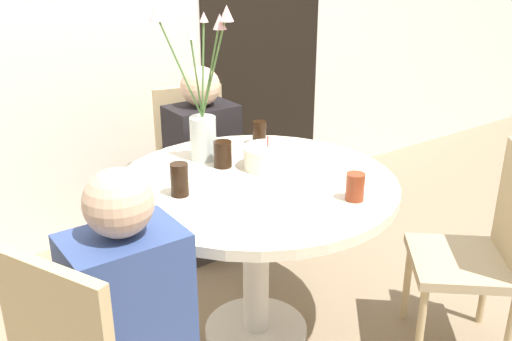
% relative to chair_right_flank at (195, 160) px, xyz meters
% --- Properties ---
extents(ground_plane, '(16.00, 16.00, 0.00)m').
position_rel_chair_right_flank_xyz_m(ground_plane, '(-0.22, -0.89, -0.49)').
color(ground_plane, '#89755B').
extents(wall_back, '(8.00, 0.05, 2.60)m').
position_rel_chair_right_flank_xyz_m(wall_back, '(-0.22, 0.40, 0.81)').
color(wall_back, silver).
rests_on(wall_back, ground_plane).
extents(doorway_panel, '(0.90, 0.01, 2.05)m').
position_rel_chair_right_flank_xyz_m(doorway_panel, '(0.73, 0.37, 0.53)').
color(doorway_panel, black).
rests_on(doorway_panel, ground_plane).
extents(dining_table, '(1.13, 1.13, 0.73)m').
position_rel_chair_right_flank_xyz_m(dining_table, '(-0.22, -0.89, 0.11)').
color(dining_table, beige).
rests_on(dining_table, ground_plane).
extents(chair_right_flank, '(0.48, 0.48, 0.88)m').
position_rel_chair_right_flank_xyz_m(chair_right_flank, '(0.00, 0.00, 0.00)').
color(chair_right_flank, tan).
rests_on(chair_right_flank, ground_plane).
extents(chair_left_flank, '(0.56, 0.56, 0.88)m').
position_rel_chair_right_flank_xyz_m(chair_left_flank, '(0.48, -1.49, 0.00)').
color(chair_left_flank, tan).
rests_on(chair_left_flank, ground_plane).
extents(birthday_cake, '(0.20, 0.20, 0.14)m').
position_rel_chair_right_flank_xyz_m(birthday_cake, '(-0.10, -0.81, 0.29)').
color(birthday_cake, white).
rests_on(birthday_cake, dining_table).
extents(flower_vase, '(0.25, 0.28, 0.66)m').
position_rel_chair_right_flank_xyz_m(flower_vase, '(-0.27, -0.58, 0.46)').
color(flower_vase, silver).
rests_on(flower_vase, dining_table).
extents(side_plate, '(0.19, 0.19, 0.01)m').
position_rel_chair_right_flank_xyz_m(side_plate, '(-0.59, -1.02, 0.25)').
color(side_plate, white).
rests_on(side_plate, dining_table).
extents(drink_glass_0, '(0.06, 0.06, 0.11)m').
position_rel_chair_right_flank_xyz_m(drink_glass_0, '(0.04, -0.55, 0.30)').
color(drink_glass_0, black).
rests_on(drink_glass_0, dining_table).
extents(drink_glass_1, '(0.07, 0.07, 0.10)m').
position_rel_chair_right_flank_xyz_m(drink_glass_1, '(-0.03, -1.25, 0.30)').
color(drink_glass_1, maroon).
rests_on(drink_glass_1, dining_table).
extents(drink_glass_2, '(0.07, 0.07, 0.13)m').
position_rel_chair_right_flank_xyz_m(drink_glass_2, '(-0.53, -0.85, 0.31)').
color(drink_glass_2, black).
rests_on(drink_glass_2, dining_table).
extents(drink_glass_3, '(0.08, 0.08, 0.11)m').
position_rel_chair_right_flank_xyz_m(drink_glass_3, '(-0.25, -0.69, 0.30)').
color(drink_glass_3, black).
rests_on(drink_glass_3, dining_table).
extents(person_guest, '(0.34, 0.24, 1.04)m').
position_rel_chair_right_flank_xyz_m(person_guest, '(-0.04, -0.16, -0.00)').
color(person_guest, '#383333').
rests_on(person_guest, ground_plane).
extents(person_boy, '(0.34, 0.24, 1.04)m').
position_rel_chair_right_flank_xyz_m(person_boy, '(-0.91, -1.21, -0.00)').
color(person_boy, '#383333').
rests_on(person_boy, ground_plane).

